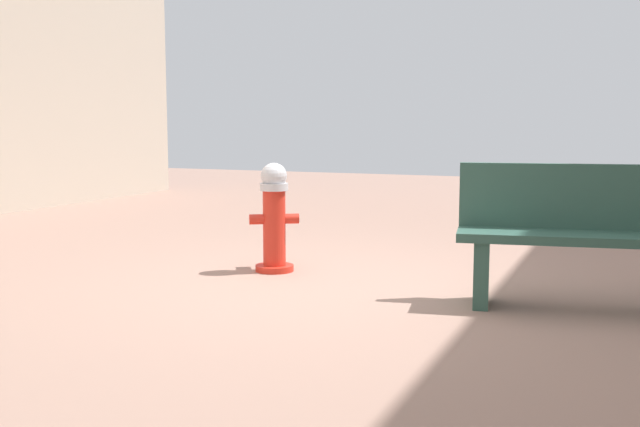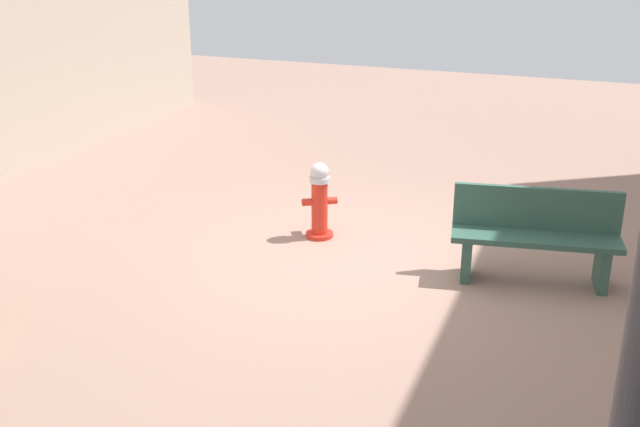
# 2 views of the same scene
# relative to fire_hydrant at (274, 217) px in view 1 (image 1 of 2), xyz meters

# --- Properties ---
(ground_plane) EXTENTS (23.40, 23.40, 0.00)m
(ground_plane) POSITION_rel_fire_hydrant_xyz_m (-0.65, 0.43, -0.45)
(ground_plane) COLOR #9E7A6B
(fire_hydrant) EXTENTS (0.39, 0.38, 0.90)m
(fire_hydrant) POSITION_rel_fire_hydrant_xyz_m (0.00, 0.00, 0.00)
(fire_hydrant) COLOR red
(fire_hydrant) RESTS_ON ground_plane
(bench_near) EXTENTS (1.71, 0.72, 0.95)m
(bench_near) POSITION_rel_fire_hydrant_xyz_m (-2.44, 0.30, 0.05)
(bench_near) COLOR #33594C
(bench_near) RESTS_ON ground_plane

